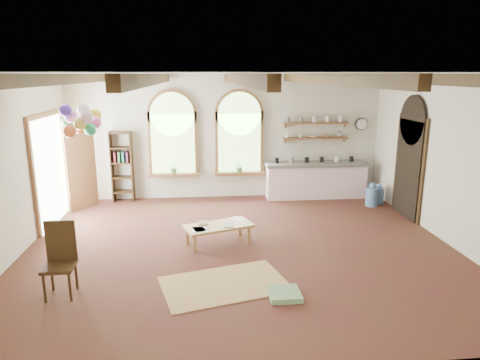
{
  "coord_description": "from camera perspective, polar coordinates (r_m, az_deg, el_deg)",
  "views": [
    {
      "loc": [
        -0.72,
        -7.51,
        3.18
      ],
      "look_at": [
        0.05,
        0.6,
        1.16
      ],
      "focal_mm": 32.0,
      "sensor_mm": 36.0,
      "label": 1
    }
  ],
  "objects": [
    {
      "name": "floor",
      "position": [
        8.19,
        0.04,
        -8.93
      ],
      "size": [
        8.0,
        8.0,
        0.0
      ],
      "primitive_type": "plane",
      "color": "#512321",
      "rests_on": "ground"
    },
    {
      "name": "ceiling_beams",
      "position": [
        7.55,
        0.05,
        13.32
      ],
      "size": [
        6.2,
        6.8,
        0.18
      ],
      "primitive_type": null,
      "color": "#3A2912",
      "rests_on": "ceiling"
    },
    {
      "name": "window_left",
      "position": [
        11.07,
        -8.93,
        5.72
      ],
      "size": [
        1.3,
        0.28,
        2.2
      ],
      "color": "brown",
      "rests_on": "floor"
    },
    {
      "name": "window_right",
      "position": [
        11.09,
        -0.09,
        5.9
      ],
      "size": [
        1.3,
        0.28,
        2.2
      ],
      "color": "brown",
      "rests_on": "floor"
    },
    {
      "name": "left_doorway",
      "position": [
        10.06,
        -24.02,
        1.07
      ],
      "size": [
        0.1,
        1.9,
        2.5
      ],
      "primitive_type": "cube",
      "color": "brown",
      "rests_on": "floor"
    },
    {
      "name": "right_doorway",
      "position": [
        10.36,
        21.51,
        1.36
      ],
      "size": [
        0.1,
        1.3,
        2.4
      ],
      "primitive_type": "cube",
      "color": "black",
      "rests_on": "floor"
    },
    {
      "name": "kitchen_counter",
      "position": [
        11.45,
        10.03,
        0.05
      ],
      "size": [
        2.68,
        0.62,
        0.94
      ],
      "color": "white",
      "rests_on": "floor"
    },
    {
      "name": "wall_shelf_lower",
      "position": [
        11.42,
        10.02,
        5.51
      ],
      "size": [
        1.7,
        0.24,
        0.04
      ],
      "primitive_type": "cube",
      "color": "brown",
      "rests_on": "wall_back"
    },
    {
      "name": "wall_shelf_upper",
      "position": [
        11.37,
        10.11,
        7.5
      ],
      "size": [
        1.7,
        0.24,
        0.04
      ],
      "primitive_type": "cube",
      "color": "brown",
      "rests_on": "wall_back"
    },
    {
      "name": "wall_clock",
      "position": [
        11.83,
        15.9,
        7.19
      ],
      "size": [
        0.32,
        0.04,
        0.32
      ],
      "primitive_type": "cylinder",
      "rotation": [
        1.57,
        0.0,
        0.0
      ],
      "color": "black",
      "rests_on": "wall_back"
    },
    {
      "name": "bookshelf",
      "position": [
        11.25,
        -15.45,
        1.72
      ],
      "size": [
        0.53,
        0.32,
        1.8
      ],
      "color": "#3A2912",
      "rests_on": "floor"
    },
    {
      "name": "coffee_table",
      "position": [
        8.27,
        -2.89,
        -6.28
      ],
      "size": [
        1.41,
        0.99,
        0.37
      ],
      "color": "tan",
      "rests_on": "floor"
    },
    {
      "name": "side_chair",
      "position": [
        6.95,
        -22.8,
        -11.59
      ],
      "size": [
        0.44,
        0.44,
        1.1
      ],
      "color": "#3A2912",
      "rests_on": "floor"
    },
    {
      "name": "floor_mat",
      "position": [
        6.84,
        -2.06,
        -13.71
      ],
      "size": [
        2.14,
        1.62,
        0.02
      ],
      "primitive_type": "cube",
      "rotation": [
        0.0,
        0.0,
        0.26
      ],
      "color": "tan",
      "rests_on": "floor"
    },
    {
      "name": "floor_cushion",
      "position": [
        6.53,
        5.93,
        -14.88
      ],
      "size": [
        0.47,
        0.47,
        0.08
      ],
      "primitive_type": "cube",
      "rotation": [
        0.0,
        0.0,
        0.01
      ],
      "color": "#739C6B",
      "rests_on": "floor"
    },
    {
      "name": "water_jug_a",
      "position": [
        11.35,
        17.99,
        -1.87
      ],
      "size": [
        0.27,
        0.27,
        0.52
      ],
      "color": "#557EB7",
      "rests_on": "floor"
    },
    {
      "name": "water_jug_b",
      "position": [
        11.07,
        17.19,
        -2.02
      ],
      "size": [
        0.31,
        0.31,
        0.59
      ],
      "color": "#557EB7",
      "rests_on": "floor"
    },
    {
      "name": "balloon_cluster",
      "position": [
        8.65,
        -20.49,
        7.44
      ],
      "size": [
        0.77,
        0.8,
        1.15
      ],
      "color": "silver",
      "rests_on": "floor"
    },
    {
      "name": "table_book",
      "position": [
        8.35,
        -5.57,
        -5.75
      ],
      "size": [
        0.19,
        0.26,
        0.02
      ],
      "primitive_type": "imported",
      "rotation": [
        0.0,
        0.0,
        0.07
      ],
      "color": "olive",
      "rests_on": "coffee_table"
    },
    {
      "name": "tablet",
      "position": [
        8.22,
        -1.46,
        -6.04
      ],
      "size": [
        0.2,
        0.27,
        0.01
      ],
      "primitive_type": "cube",
      "rotation": [
        0.0,
        0.0,
        -0.06
      ],
      "color": "black",
      "rests_on": "coffee_table"
    },
    {
      "name": "potted_plant_left",
      "position": [
        11.1,
        -8.81,
        1.64
      ],
      "size": [
        0.27,
        0.23,
        0.3
      ],
      "primitive_type": "imported",
      "color": "#598C4C",
      "rests_on": "window_left"
    },
    {
      "name": "potted_plant_right",
      "position": [
        11.13,
        -0.04,
        1.84
      ],
      "size": [
        0.27,
        0.23,
        0.3
      ],
      "primitive_type": "imported",
      "color": "#598C4C",
      "rests_on": "window_right"
    },
    {
      "name": "shelf_cup_a",
      "position": [
        11.23,
        6.32,
        5.85
      ],
      "size": [
        0.12,
        0.1,
        0.1
      ],
      "primitive_type": "imported",
      "color": "white",
      "rests_on": "wall_shelf_lower"
    },
    {
      "name": "shelf_cup_b",
      "position": [
        11.31,
        8.07,
        5.84
      ],
      "size": [
        0.1,
        0.1,
        0.09
      ],
      "primitive_type": "imported",
      "color": "beige",
      "rests_on": "wall_shelf_lower"
    },
    {
      "name": "shelf_bowl_a",
      "position": [
        11.4,
        9.79,
        5.74
      ],
      "size": [
        0.22,
        0.22,
        0.05
      ],
      "primitive_type": "imported",
      "color": "beige",
      "rests_on": "wall_shelf_lower"
    },
    {
      "name": "shelf_bowl_b",
      "position": [
        11.49,
        11.48,
        5.75
      ],
      "size": [
        0.2,
        0.2,
        0.06
      ],
      "primitive_type": "imported",
      "color": "#8C664C",
      "rests_on": "wall_shelf_lower"
    },
    {
      "name": "shelf_vase",
      "position": [
        11.59,
        13.16,
        6.06
      ],
      "size": [
        0.18,
        0.18,
        0.19
      ],
      "primitive_type": "imported",
      "color": "slate",
      "rests_on": "wall_shelf_lower"
    }
  ]
}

